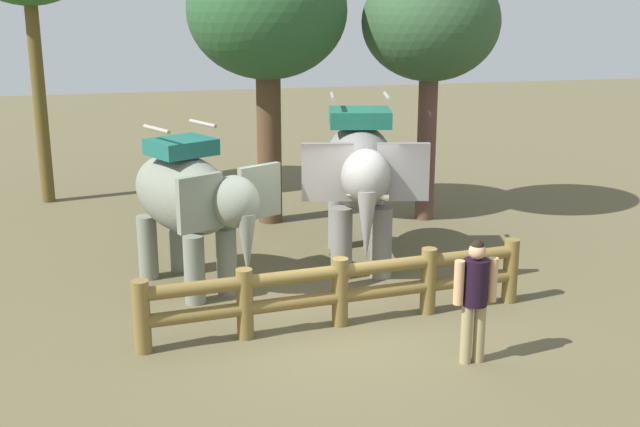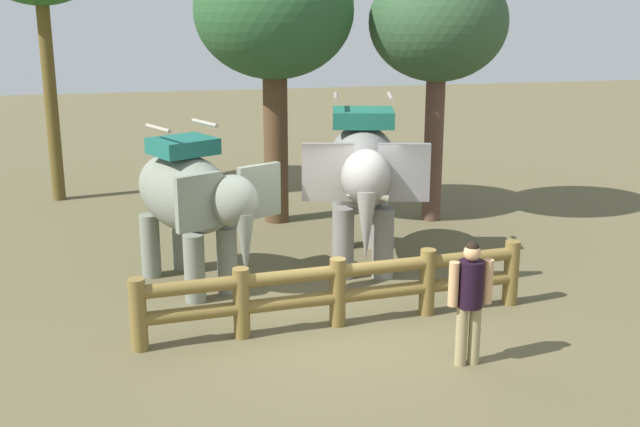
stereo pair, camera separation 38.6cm
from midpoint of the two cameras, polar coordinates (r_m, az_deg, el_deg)
The scene contains 7 objects.
ground_plane at distance 12.28m, azimuth 2.14°, elevation -7.86°, with size 60.00×60.00×0.00m, color brown.
log_fence at distance 12.05m, azimuth 2.17°, elevation -5.23°, with size 6.04×0.77×1.05m.
elephant_near_left at distance 13.41m, azimuth -8.23°, elevation 1.05°, with size 2.54×3.25×2.77m.
elephant_center at distance 14.36m, azimuth 3.79°, elevation 2.88°, with size 2.29×3.69×3.09m.
tourist_woman_in_black at distance 10.90m, azimuth 11.54°, elevation -5.60°, with size 0.61×0.34×1.73m.
tree_far_left at distance 17.31m, azimuth 8.97°, elevation 12.96°, with size 2.87×2.87×5.44m.
tree_back_center at distance 16.99m, azimuth -2.60°, elevation 13.83°, with size 3.28×3.28×5.85m.
Camera 2 is at (-2.60, -10.97, 4.86)m, focal length 45.42 mm.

